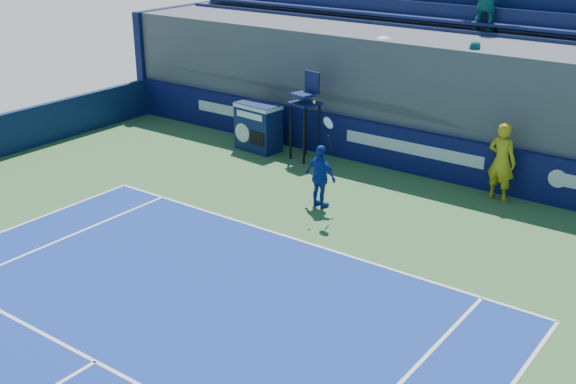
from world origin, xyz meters
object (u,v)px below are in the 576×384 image
Objects in this scene: tennis_player at (321,176)px; ball_person at (502,161)px; match_clock at (258,126)px; umpire_chair at (306,107)px.

ball_person is at bearing 42.74° from tennis_player.
umpire_chair is at bearing 5.36° from match_clock.
umpire_chair is at bearing 130.85° from tennis_player.
ball_person is 1.39× the size of match_clock.
match_clock is 4.60m from tennis_player.
umpire_chair reaches higher than ball_person.
ball_person is 0.76× the size of tennis_player.
ball_person is 5.54m from umpire_chair.
match_clock is 0.56× the size of umpire_chair.
tennis_player is (-3.21, -2.97, -0.20)m from ball_person.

